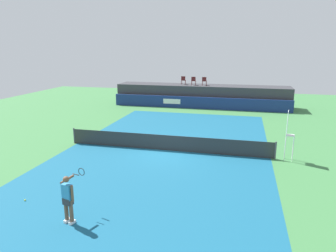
{
  "coord_description": "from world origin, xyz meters",
  "views": [
    {
      "loc": [
        4.27,
        -17.22,
        6.03
      ],
      "look_at": [
        -0.43,
        2.0,
        1.0
      ],
      "focal_mm": 33.03,
      "sensor_mm": 36.0,
      "label": 1
    }
  ],
  "objects": [
    {
      "name": "court_inner",
      "position": [
        0.0,
        0.0,
        0.0
      ],
      "size": [
        12.0,
        22.0,
        0.0
      ],
      "primitive_type": "cube",
      "color": "#16597A",
      "rests_on": "ground"
    },
    {
      "name": "ground_plane",
      "position": [
        0.0,
        3.0,
        0.0
      ],
      "size": [
        48.0,
        48.0,
        0.0
      ],
      "primitive_type": "plane",
      "color": "#3D7A42"
    },
    {
      "name": "tennis_player",
      "position": [
        -1.44,
        -8.52,
        0.96
      ],
      "size": [
        0.56,
        1.23,
        1.77
      ],
      "color": "white",
      "rests_on": "court_inner"
    },
    {
      "name": "net_post_far",
      "position": [
        6.2,
        0.0,
        0.5
      ],
      "size": [
        0.1,
        0.1,
        1.0
      ],
      "primitive_type": "cylinder",
      "color": "#4C4C51",
      "rests_on": "ground"
    },
    {
      "name": "spectator_chair_far_left",
      "position": [
        -1.99,
        15.27,
        2.69
      ],
      "size": [
        0.45,
        0.45,
        0.89
      ],
      "color": "#561919",
      "rests_on": "spectator_platform"
    },
    {
      "name": "spectator_platform",
      "position": [
        0.0,
        15.3,
        1.1
      ],
      "size": [
        18.0,
        2.8,
        2.2
      ],
      "primitive_type": "cube",
      "color": "#38383D",
      "rests_on": "ground"
    },
    {
      "name": "spectator_chair_center",
      "position": [
        0.28,
        14.95,
        2.69
      ],
      "size": [
        0.45,
        0.45,
        0.89
      ],
      "color": "#561919",
      "rests_on": "spectator_platform"
    },
    {
      "name": "umpire_chair",
      "position": [
        6.78,
        0.01,
        1.59
      ],
      "size": [
        0.48,
        0.48,
        2.76
      ],
      "color": "white",
      "rests_on": "ground"
    },
    {
      "name": "sponsor_wall",
      "position": [
        -0.01,
        13.5,
        0.6
      ],
      "size": [
        18.0,
        0.22,
        1.2
      ],
      "color": "navy",
      "rests_on": "ground"
    },
    {
      "name": "tennis_net",
      "position": [
        0.0,
        0.0,
        0.47
      ],
      "size": [
        12.4,
        0.02,
        0.95
      ],
      "primitive_type": "cube",
      "color": "#2D2D2D",
      "rests_on": "ground"
    },
    {
      "name": "net_post_near",
      "position": [
        -6.2,
        0.0,
        0.5
      ],
      "size": [
        0.1,
        0.1,
        1.0
      ],
      "primitive_type": "cylinder",
      "color": "#4C4C51",
      "rests_on": "ground"
    },
    {
      "name": "tennis_ball",
      "position": [
        -4.07,
        -7.54,
        0.04
      ],
      "size": [
        0.07,
        0.07,
        0.07
      ],
      "primitive_type": "sphere",
      "color": "#D8EA33",
      "rests_on": "court_inner"
    },
    {
      "name": "spectator_chair_left",
      "position": [
        -0.85,
        14.95,
        2.69
      ],
      "size": [
        0.46,
        0.46,
        0.89
      ],
      "color": "#561919",
      "rests_on": "spectator_platform"
    }
  ]
}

